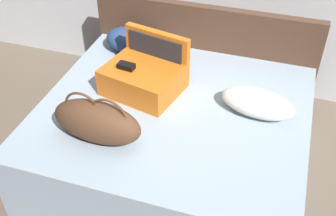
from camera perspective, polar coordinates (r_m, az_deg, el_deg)
name	(u,v)px	position (r m, az deg, el deg)	size (l,w,h in m)	color
ground_plane	(156,202)	(3.02, -1.65, -12.71)	(12.00, 12.00, 0.00)	#6B5B4C
bed	(173,137)	(3.08, 0.71, -4.00)	(1.86, 1.66, 0.54)	#99ADBC
headboard	(203,56)	(3.64, 4.86, 7.14)	(1.90, 0.08, 0.92)	#4C3323
hard_case_large	(144,75)	(3.02, -3.31, 4.52)	(0.60, 0.55, 0.39)	#D16619
duffel_bag	(97,121)	(2.62, -9.72, -1.82)	(0.61, 0.28, 0.34)	brown
pillow_near_headboard	(132,40)	(3.51, -5.01, 9.26)	(0.44, 0.30, 0.20)	navy
pillow_center_head	(257,103)	(2.88, 12.16, 0.68)	(0.51, 0.26, 0.17)	white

